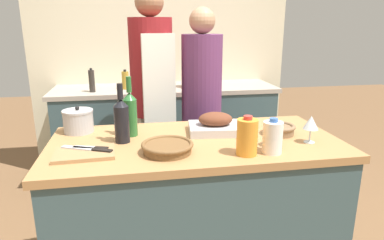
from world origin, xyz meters
name	(u,v)px	position (x,y,z in m)	size (l,w,h in m)	color
kitchen_island	(195,216)	(0.00, 0.00, 0.46)	(1.54, 0.74, 0.92)	#3D565B
back_counter	(167,133)	(0.00, 1.54, 0.47)	(2.11, 0.60, 0.93)	#3D565B
back_wall	(162,48)	(0.00, 1.89, 1.27)	(2.61, 0.10, 2.55)	beige
roasting_pan	(215,125)	(0.13, 0.11, 0.96)	(0.32, 0.26, 0.12)	#BCBCC1
wicker_basket	(167,147)	(-0.17, -0.15, 0.95)	(0.25, 0.25, 0.05)	brown
cutting_board	(85,153)	(-0.56, -0.12, 0.93)	(0.29, 0.21, 0.02)	#AD7F51
stock_pot	(78,121)	(-0.63, 0.26, 0.98)	(0.17, 0.17, 0.15)	#B7B7BC
mixing_bowl	(279,129)	(0.48, 0.01, 0.95)	(0.17, 0.17, 0.06)	#846647
juice_jug	(247,137)	(0.20, -0.25, 1.01)	(0.10, 0.10, 0.19)	orange
milk_jug	(273,137)	(0.33, -0.25, 1.00)	(0.09, 0.09, 0.17)	white
wine_bottle_green	(122,120)	(-0.38, 0.04, 1.04)	(0.08, 0.08, 0.31)	black
wine_bottle_dark	(130,113)	(-0.34, 0.14, 1.05)	(0.07, 0.07, 0.33)	#28662D
wine_glass_left	(311,123)	(0.58, -0.14, 1.02)	(0.08, 0.08, 0.14)	silver
wine_glass_right	(274,126)	(0.37, -0.16, 1.02)	(0.08, 0.08, 0.14)	silver
knife_chef	(89,149)	(-0.54, -0.10, 0.94)	(0.25, 0.14, 0.01)	#B7B7BC
knife_paring	(92,148)	(-0.53, -0.08, 0.94)	(0.17, 0.08, 0.01)	#B7B7BC
stand_mixer	(193,72)	(0.25, 1.47, 1.07)	(0.18, 0.14, 0.35)	#B22323
condiment_bottle_tall	(125,80)	(-0.38, 1.49, 1.01)	(0.06, 0.06, 0.18)	#B28E2D
condiment_bottle_short	(92,81)	(-0.67, 1.41, 1.03)	(0.05, 0.05, 0.21)	#332D28
condiment_bottle_extra	(202,75)	(0.37, 1.61, 1.02)	(0.05, 0.05, 0.20)	#B28E2D
person_cook_aproned	(152,96)	(-0.17, 0.85, 0.99)	(0.32, 0.35, 1.76)	beige
person_cook_guest	(202,106)	(0.20, 0.80, 0.91)	(0.30, 0.30, 1.63)	beige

